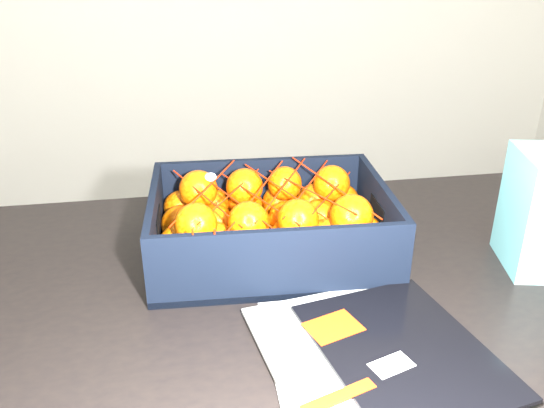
{
  "coord_description": "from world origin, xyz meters",
  "views": [
    {
      "loc": [
        -0.01,
        -1.01,
        1.27
      ],
      "look_at": [
        0.09,
        -0.15,
        0.86
      ],
      "focal_mm": 37.73,
      "sensor_mm": 36.0,
      "label": 1
    }
  ],
  "objects": [
    {
      "name": "clementine_heap",
      "position": [
        0.09,
        -0.12,
        0.81
      ],
      "size": [
        0.39,
        0.29,
        0.13
      ],
      "color": "#DA5304",
      "rests_on": "produce_crate"
    },
    {
      "name": "produce_crate",
      "position": [
        0.09,
        -0.12,
        0.79
      ],
      "size": [
        0.41,
        0.31,
        0.12
      ],
      "color": "brown",
      "rests_on": "table"
    },
    {
      "name": "table",
      "position": [
        0.14,
        -0.24,
        0.65
      ],
      "size": [
        1.24,
        0.86,
        0.75
      ],
      "color": "black",
      "rests_on": "ground"
    },
    {
      "name": "magazine_stack",
      "position": [
        0.19,
        -0.42,
        0.76
      ],
      "size": [
        0.35,
        0.33,
        0.02
      ],
      "color": "silver",
      "rests_on": "table"
    },
    {
      "name": "mesh_net",
      "position": [
        0.08,
        -0.13,
        0.87
      ],
      "size": [
        0.34,
        0.27,
        0.09
      ],
      "color": "red",
      "rests_on": "clementine_heap"
    },
    {
      "name": "retail_carton",
      "position": [
        0.53,
        -0.21,
        0.85
      ],
      "size": [
        0.11,
        0.15,
        0.2
      ],
      "primitive_type": "cube",
      "rotation": [
        0.0,
        0.0,
        -0.16
      ],
      "color": "silver",
      "rests_on": "table"
    }
  ]
}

